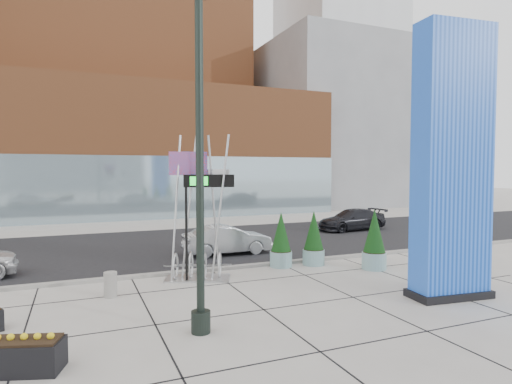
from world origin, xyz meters
name	(u,v)px	position (x,y,z in m)	size (l,w,h in m)	color
ground	(219,304)	(0.00, 0.00, 0.00)	(160.00, 160.00, 0.00)	#9E9991
street_asphalt	(158,247)	(0.00, 10.00, 0.01)	(80.00, 12.00, 0.02)	black
curb_edge	(186,272)	(0.00, 4.00, 0.06)	(80.00, 0.30, 0.12)	gray
tower_podium	(134,152)	(1.00, 27.00, 5.50)	(34.00, 10.00, 11.00)	#9B542D
tower_glass_front	(143,188)	(1.00, 22.20, 2.50)	(34.00, 0.60, 5.00)	#8CA5B2
building_grey_parking	(342,128)	(26.00, 32.00, 9.00)	(20.00, 18.00, 18.00)	slate
building_pale_office	(339,24)	(36.00, 48.00, 27.50)	(16.00, 16.00, 55.00)	#B2B7BC
blue_pylon	(452,167)	(6.72, -2.13, 3.99)	(2.59, 1.37, 8.27)	#0C3EBB
lamp_post	(200,189)	(-1.07, -1.94, 3.46)	(0.58, 0.47, 8.46)	black
public_art_sculpture	(198,241)	(0.21, 3.00, 1.36)	(2.54, 1.91, 5.17)	silver
concrete_bollard	(110,285)	(-2.86, 1.94, 0.39)	(0.40, 0.40, 0.78)	gray
overhead_street_sign	(204,190)	(0.37, 2.80, 3.22)	(1.76, 0.53, 3.75)	black
round_planter_east	(374,241)	(7.00, 1.80, 1.12)	(0.95, 0.95, 2.38)	#7BA3A6
round_planter_mid	(314,239)	(5.20, 3.40, 1.06)	(0.90, 0.90, 2.24)	#7BA3A6
round_planter_west	(281,241)	(3.80, 3.60, 1.06)	(0.89, 0.89, 2.23)	#7BA3A6
box_planter_south	(25,354)	(-4.76, -2.55, 0.35)	(1.54, 1.10, 0.77)	black
car_silver_mid	(227,240)	(2.63, 6.82, 0.67)	(1.42, 4.06, 1.34)	#A3A6AA
car_dark_east	(352,220)	(12.60, 11.11, 0.68)	(1.89, 4.66, 1.35)	black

